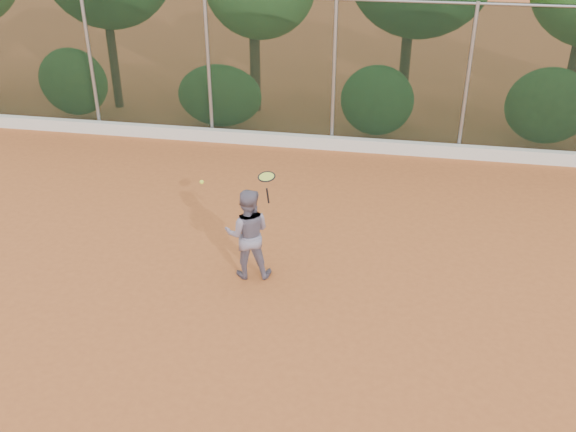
# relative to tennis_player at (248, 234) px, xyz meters

# --- Properties ---
(ground) EXTENTS (80.00, 80.00, 0.00)m
(ground) POSITION_rel_tennis_player_xyz_m (0.69, -1.16, -0.78)
(ground) COLOR #AA5828
(ground) RESTS_ON ground
(concrete_curb) EXTENTS (24.00, 0.20, 0.30)m
(concrete_curb) POSITION_rel_tennis_player_xyz_m (0.69, 5.66, -0.63)
(concrete_curb) COLOR silver
(concrete_curb) RESTS_ON ground
(tennis_player) EXTENTS (0.84, 0.71, 1.55)m
(tennis_player) POSITION_rel_tennis_player_xyz_m (0.00, 0.00, 0.00)
(tennis_player) COLOR slate
(tennis_player) RESTS_ON ground
(chainlink_fence) EXTENTS (24.09, 0.09, 3.50)m
(chainlink_fence) POSITION_rel_tennis_player_xyz_m (0.69, 5.84, 1.08)
(chainlink_fence) COLOR black
(chainlink_fence) RESTS_ON ground
(tennis_racket) EXTENTS (0.34, 0.34, 0.53)m
(tennis_racket) POSITION_rel_tennis_player_xyz_m (0.36, -0.13, 1.06)
(tennis_racket) COLOR black
(tennis_racket) RESTS_ON ground
(tennis_ball_in_flight) EXTENTS (0.07, 0.07, 0.07)m
(tennis_ball_in_flight) POSITION_rel_tennis_player_xyz_m (-0.82, 0.31, 0.71)
(tennis_ball_in_flight) COLOR #D9F537
(tennis_ball_in_flight) RESTS_ON ground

